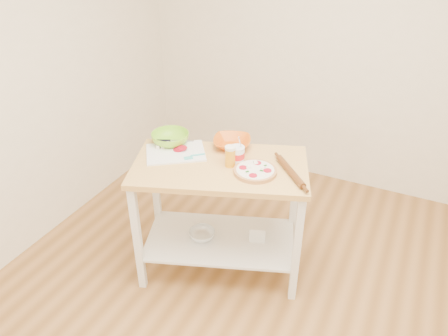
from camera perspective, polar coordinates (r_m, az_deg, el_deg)
room_shell at (r=2.02m, az=4.63°, el=0.10°), size 4.04×4.54×2.74m
prep_island at (r=3.05m, az=-0.51°, el=-3.61°), size 1.31×0.99×0.90m
pizza at (r=2.82m, az=4.09°, el=-0.35°), size 0.28×0.28×0.04m
cutting_board at (r=3.06m, az=-6.40°, el=2.11°), size 0.50×0.48×0.04m
spatula at (r=2.98m, az=-4.02°, el=1.54°), size 0.11×0.13×0.01m
knife at (r=3.20m, az=-7.07°, el=3.54°), size 0.25×0.14×0.01m
orange_bowl at (r=3.11m, az=1.05°, el=3.33°), size 0.34×0.34×0.07m
green_bowl at (r=3.17m, az=-7.02°, el=3.85°), size 0.32×0.32×0.08m
beer_pint at (r=2.86m, az=0.82°, el=1.55°), size 0.07×0.07×0.14m
yogurt_tub at (r=2.90m, az=1.74°, el=1.75°), size 0.10×0.10×0.21m
rolling_pin at (r=2.83m, az=8.68°, el=-0.47°), size 0.28×0.30×0.04m
shelf_glass_bowl at (r=3.28m, az=-2.88°, el=-8.66°), size 0.22×0.22×0.06m
shelf_bin at (r=3.26m, az=4.41°, el=-8.25°), size 0.15×0.15×0.12m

